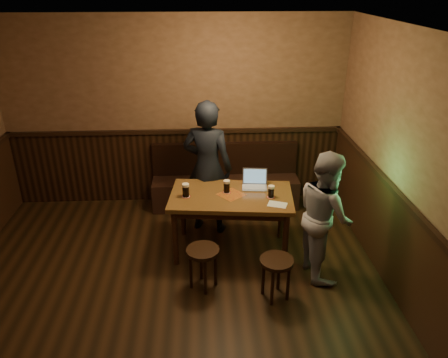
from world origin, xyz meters
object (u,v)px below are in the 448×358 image
pub_table (231,202)px  laptop (255,182)px  bench (225,186)px  stool_right (276,267)px  pint_mid (227,186)px  stool_left (203,257)px  pint_right (271,192)px  person_suit (208,168)px  person_grey (325,215)px  pint_left (186,190)px

pub_table → laptop: size_ratio=4.68×
bench → stool_right: bench is taller
pub_table → pint_mid: 0.20m
stool_left → stool_right: stool_left is taller
stool_left → pub_table: bearing=63.3°
bench → stool_left: 2.01m
pint_right → person_suit: bearing=138.9°
stool_left → pint_mid: size_ratio=3.06×
bench → stool_right: (0.42, -2.20, 0.08)m
pub_table → stool_right: (0.42, -0.95, -0.30)m
pint_mid → person_grey: size_ratio=0.11×
person_suit → pint_left: bearing=82.7°
pint_mid → laptop: laptop is taller
stool_right → person_grey: size_ratio=0.32×
pub_table → laptop: (0.31, 0.21, 0.16)m
stool_left → person_suit: (0.09, 1.28, 0.52)m
person_suit → person_grey: bearing=159.3°
stool_left → laptop: size_ratio=1.49×
pint_mid → bench: bearing=87.5°
pint_mid → pint_right: size_ratio=1.06×
pint_mid → laptop: size_ratio=0.49×
laptop → person_suit: (-0.59, 0.35, 0.06)m
person_suit → stool_left: bearing=104.2°
bench → person_suit: 0.97m
pub_table → pint_right: size_ratio=10.14×
pint_left → laptop: size_ratio=0.52×
pub_table → person_suit: 0.67m
pub_table → pint_mid: (-0.05, 0.07, 0.19)m
bench → pint_left: 1.51m
laptop → person_grey: size_ratio=0.22×
pint_mid → laptop: bearing=22.0°
stool_left → pint_mid: (0.31, 0.79, 0.48)m
bench → stool_right: size_ratio=4.45×
bench → person_suit: size_ratio=1.19×
pub_table → person_grey: person_grey is taller
bench → pint_left: bearing=-113.4°
stool_left → person_grey: person_grey is taller
pint_mid → person_suit: bearing=114.5°
pub_table → pint_mid: pint_mid is taller
person_suit → stool_right: bearing=133.0°
pint_mid → person_suit: (-0.23, 0.50, 0.04)m
pint_mid → person_suit: 0.55m
stool_right → person_grey: person_grey is taller
stool_left → pint_right: bearing=36.8°
stool_right → person_grey: bearing=36.5°
pint_mid → person_grey: bearing=-27.1°
bench → pint_right: size_ratio=14.18×
person_grey → stool_right: bearing=120.3°
bench → person_grey: size_ratio=1.44×
bench → pint_left: (-0.55, -1.28, 0.57)m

